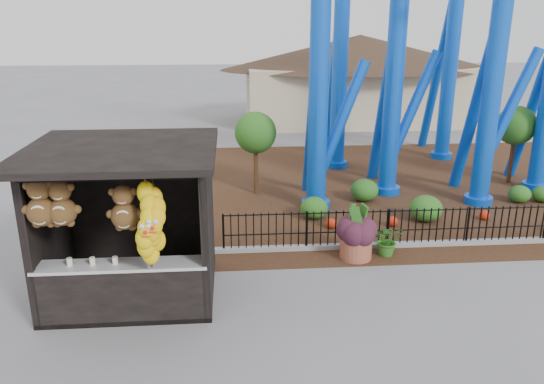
{
  "coord_description": "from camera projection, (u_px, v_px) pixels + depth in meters",
  "views": [
    {
      "loc": [
        -0.96,
        -8.72,
        5.34
      ],
      "look_at": [
        -0.16,
        1.5,
        2.0
      ],
      "focal_mm": 35.0,
      "sensor_mm": 36.0,
      "label": 1
    }
  ],
  "objects": [
    {
      "name": "ground",
      "position": [
        287.0,
        317.0,
        9.99
      ],
      "size": [
        120.0,
        120.0,
        0.0
      ],
      "primitive_type": "plane",
      "color": "slate",
      "rests_on": "ground"
    },
    {
      "name": "mulch_bed",
      "position": [
        380.0,
        186.0,
        17.87
      ],
      "size": [
        18.0,
        12.0,
        0.02
      ],
      "primitive_type": "cube",
      "color": "#331E11",
      "rests_on": "ground"
    },
    {
      "name": "curb",
      "position": [
        434.0,
        244.0,
        13.12
      ],
      "size": [
        18.0,
        0.18,
        0.12
      ],
      "primitive_type": "cube",
      "color": "gray",
      "rests_on": "ground"
    },
    {
      "name": "prize_booth",
      "position": [
        125.0,
        228.0,
        10.12
      ],
      "size": [
        3.5,
        3.4,
        3.12
      ],
      "color": "black",
      "rests_on": "ground"
    },
    {
      "name": "picket_fence",
      "position": [
        472.0,
        226.0,
        13.05
      ],
      "size": [
        12.2,
        0.06,
        1.0
      ],
      "primitive_type": null,
      "color": "black",
      "rests_on": "ground"
    },
    {
      "name": "terracotta_planter",
      "position": [
        356.0,
        247.0,
        12.36
      ],
      "size": [
        0.84,
        0.84,
        0.6
      ],
      "primitive_type": "cylinder",
      "rotation": [
        0.0,
        0.0,
        -0.13
      ],
      "color": "#964D36",
      "rests_on": "ground"
    },
    {
      "name": "planter_foliage",
      "position": [
        357.0,
        222.0,
        12.17
      ],
      "size": [
        0.7,
        0.7,
        0.64
      ],
      "primitive_type": "ellipsoid",
      "color": "#351523",
      "rests_on": "terracotta_planter"
    },
    {
      "name": "potted_plant",
      "position": [
        388.0,
        240.0,
        12.5
      ],
      "size": [
        0.78,
        0.7,
        0.77
      ],
      "primitive_type": "imported",
      "rotation": [
        0.0,
        0.0,
        -0.15
      ],
      "color": "#1F611C",
      "rests_on": "ground"
    },
    {
      "name": "landscaping",
      "position": [
        414.0,
        201.0,
        15.4
      ],
      "size": [
        7.9,
        3.49,
        0.72
      ],
      "color": "#26591A",
      "rests_on": "mulch_bed"
    },
    {
      "name": "pavilion",
      "position": [
        359.0,
        64.0,
        28.45
      ],
      "size": [
        15.0,
        15.0,
        4.8
      ],
      "color": "#BFAD8C",
      "rests_on": "ground"
    }
  ]
}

